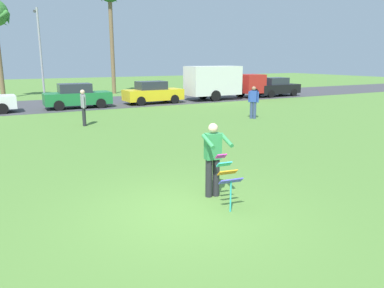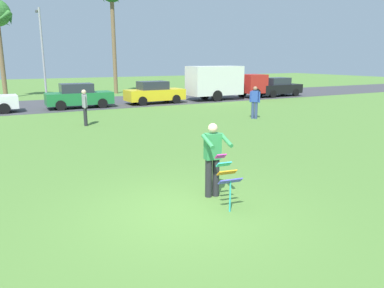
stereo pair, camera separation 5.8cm
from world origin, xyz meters
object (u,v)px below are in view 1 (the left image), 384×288
object	(u,v)px
parked_truck_red_cab	(222,82)
streetlight_pole	(40,48)
parked_car_black	(276,87)
person_walker_near	(253,101)
person_walker_far	(83,106)
person_kite_flyer	(213,157)
kite_held	(227,174)
parked_car_yellow	(153,93)
parked_car_green	(77,96)

from	to	relation	value
parked_truck_red_cab	streetlight_pole	distance (m)	14.51
parked_truck_red_cab	parked_car_black	bearing A→B (deg)	-0.02
streetlight_pole	person_walker_near	distance (m)	18.48
parked_truck_red_cab	person_walker_far	distance (m)	14.12
person_kite_flyer	kite_held	xyz separation A→B (m)	(-0.11, -0.77, -0.18)
parked_truck_red_cab	person_walker_far	size ratio (longest dim) A/B	3.89
person_walker_far	parked_car_black	bearing A→B (deg)	21.16
kite_held	parked_car_yellow	world-z (taller)	parked_car_yellow
parked_car_black	person_walker_near	bearing A→B (deg)	-136.13
parked_car_green	parked_car_yellow	world-z (taller)	same
parked_car_green	streetlight_pole	size ratio (longest dim) A/B	0.61
parked_car_yellow	person_walker_far	distance (m)	9.44
person_kite_flyer	parked_car_green	bearing A→B (deg)	88.25
parked_car_black	person_walker_far	size ratio (longest dim) A/B	2.46
parked_car_green	person_walker_far	bearing A→B (deg)	-98.89
kite_held	parked_car_black	distance (m)	25.54
kite_held	person_walker_far	distance (m)	11.73
parked_truck_red_cab	person_walker_near	distance (m)	9.79
person_walker_near	person_walker_far	world-z (taller)	same
parked_car_green	parked_truck_red_cab	bearing A→B (deg)	-0.00
person_walker_near	parked_car_black	bearing A→B (deg)	43.87
kite_held	person_walker_near	xyz separation A→B (m)	(8.09, 9.64, 0.16)
parked_car_black	streetlight_pole	world-z (taller)	streetlight_pole
person_walker_near	person_walker_far	size ratio (longest dim) A/B	1.00
person_kite_flyer	kite_held	world-z (taller)	person_kite_flyer
parked_car_yellow	person_walker_near	distance (m)	9.25
parked_car_black	streetlight_pole	distance (m)	19.59
parked_car_black	person_walker_far	xyz separation A→B (m)	(-17.88, -6.92, 0.16)
parked_car_yellow	streetlight_pole	world-z (taller)	streetlight_pole
kite_held	parked_car_black	xyz separation A→B (m)	(17.46, 18.64, 0.00)
parked_car_yellow	parked_truck_red_cab	distance (m)	5.92
person_kite_flyer	streetlight_pole	bearing A→B (deg)	91.50
person_kite_flyer	person_walker_near	world-z (taller)	same
parked_car_yellow	kite_held	bearing A→B (deg)	-107.81
person_kite_flyer	parked_car_green	xyz separation A→B (m)	(0.55, 17.88, -0.18)
person_walker_far	streetlight_pole	bearing A→B (deg)	90.48
parked_car_yellow	parked_truck_red_cab	size ratio (longest dim) A/B	0.63
person_kite_flyer	person_walker_far	bearing A→B (deg)	92.81
parked_truck_red_cab	person_walker_far	xyz separation A→B (m)	(-12.30, -6.92, -0.48)
parked_car_yellow	person_walker_far	bearing A→B (deg)	-132.82
parked_car_yellow	streetlight_pole	xyz separation A→B (m)	(-6.53, 7.04, 3.22)
parked_car_yellow	parked_car_black	world-z (taller)	same
person_kite_flyer	parked_car_yellow	size ratio (longest dim) A/B	0.41
parked_car_yellow	person_walker_near	world-z (taller)	person_walker_near
parked_car_green	parked_truck_red_cab	size ratio (longest dim) A/B	0.63
parked_truck_red_cab	person_walker_near	xyz separation A→B (m)	(-3.79, -9.01, -0.48)
person_walker_far	kite_held	bearing A→B (deg)	-87.92
parked_car_green	person_walker_near	size ratio (longest dim) A/B	2.45
streetlight_pole	person_walker_far	size ratio (longest dim) A/B	4.05
parked_truck_red_cab	parked_car_black	distance (m)	5.62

